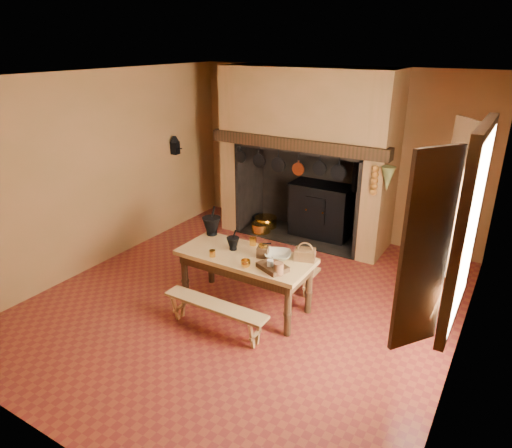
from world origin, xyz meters
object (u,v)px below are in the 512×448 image
Objects in this scene: mixing_bowl at (278,255)px; wicker_basket at (305,254)px; iron_range at (321,210)px; bench_front at (215,311)px; work_table at (245,263)px; coffee_grinder at (263,251)px.

mixing_bowl is 0.32m from wicker_basket.
iron_range is 1.21× the size of bench_front.
iron_range is 4.98× the size of mixing_bowl.
work_table is at bearing -88.10° from iron_range.
work_table is 6.06× the size of wicker_basket.
work_table is 0.29m from coffee_grinder.
iron_range is at bearing 92.45° from wicker_basket.
wicker_basket is (0.77, -2.30, 0.32)m from iron_range.
coffee_grinder is at bearing -161.67° from mixing_bowl.
bench_front is 1.25m from wicker_basket.
wicker_basket is (0.68, 0.91, 0.52)m from bench_front.
iron_range is 0.96× the size of work_table.
iron_range is 7.84× the size of coffee_grinder.
iron_range reaches higher than work_table.
mixing_bowl is 1.16× the size of wicker_basket.
coffee_grinder is (0.21, 0.06, 0.19)m from work_table.
bench_front is (-0.00, -0.65, -0.33)m from work_table.
coffee_grinder is at bearing -83.15° from iron_range.
wicker_basket reaches higher than coffee_grinder.
mixing_bowl is at bearing -171.08° from wicker_basket.
bench_front is at bearing -123.46° from coffee_grinder.
bench_front is 4.77× the size of wicker_basket.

